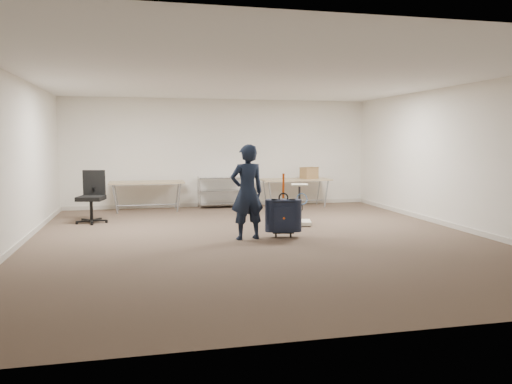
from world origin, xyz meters
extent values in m
plane|color=#4B392D|center=(0.00, 0.00, 0.00)|extent=(9.00, 9.00, 0.00)
plane|color=white|center=(0.00, 4.50, 1.40)|extent=(8.00, 0.00, 8.00)
plane|color=white|center=(0.00, -4.50, 1.40)|extent=(8.00, 0.00, 8.00)
plane|color=white|center=(-4.00, 0.00, 1.40)|extent=(0.00, 9.00, 9.00)
plane|color=white|center=(4.00, 0.00, 1.40)|extent=(0.00, 9.00, 9.00)
plane|color=white|center=(0.00, 0.00, 2.80)|extent=(8.00, 8.00, 0.00)
cube|color=beige|center=(0.00, 4.49, 0.05)|extent=(8.00, 0.02, 0.10)
cube|color=beige|center=(-3.99, 0.00, 0.05)|extent=(0.02, 9.00, 0.10)
cube|color=beige|center=(3.99, 0.00, 0.05)|extent=(0.02, 9.00, 0.10)
cube|color=tan|center=(-1.90, 3.95, 0.71)|extent=(1.80, 0.75, 0.03)
cylinder|color=#919599|center=(-1.90, 3.95, 0.15)|extent=(1.50, 0.02, 0.02)
cylinder|color=#919599|center=(-2.65, 3.65, 0.35)|extent=(0.13, 0.04, 0.69)
cylinder|color=#919599|center=(-1.15, 3.65, 0.35)|extent=(0.13, 0.04, 0.69)
cylinder|color=#919599|center=(-2.65, 4.25, 0.35)|extent=(0.13, 0.04, 0.69)
cylinder|color=#919599|center=(-1.15, 4.25, 0.35)|extent=(0.13, 0.04, 0.69)
cube|color=tan|center=(1.90, 3.95, 0.71)|extent=(1.80, 0.75, 0.03)
cylinder|color=#919599|center=(1.90, 3.95, 0.15)|extent=(1.50, 0.02, 0.02)
cylinder|color=#919599|center=(1.15, 3.65, 0.35)|extent=(0.13, 0.04, 0.69)
cylinder|color=#919599|center=(2.65, 3.65, 0.35)|extent=(0.13, 0.04, 0.69)
cylinder|color=#919599|center=(1.15, 4.25, 0.35)|extent=(0.13, 0.04, 0.69)
cylinder|color=#919599|center=(2.65, 4.25, 0.35)|extent=(0.13, 0.04, 0.69)
cylinder|color=#B9BBC0|center=(-0.60, 3.98, 0.40)|extent=(0.02, 0.02, 0.80)
cylinder|color=#B9BBC0|center=(0.60, 3.98, 0.40)|extent=(0.02, 0.02, 0.80)
cylinder|color=#B9BBC0|center=(-0.60, 4.42, 0.40)|extent=(0.02, 0.02, 0.80)
cylinder|color=#B9BBC0|center=(0.60, 4.42, 0.40)|extent=(0.02, 0.02, 0.80)
cube|color=#B9BBC0|center=(0.00, 4.20, 0.10)|extent=(1.20, 0.45, 0.02)
cube|color=#B9BBC0|center=(0.00, 4.20, 0.45)|extent=(1.20, 0.45, 0.02)
cube|color=#B9BBC0|center=(0.00, 4.20, 0.78)|extent=(1.20, 0.45, 0.01)
imported|color=black|center=(-0.22, -0.01, 0.84)|extent=(0.67, 0.50, 1.67)
cube|color=black|center=(0.45, 0.01, 0.40)|extent=(0.46, 0.32, 0.58)
cube|color=black|center=(0.45, 0.03, 0.09)|extent=(0.40, 0.24, 0.03)
cylinder|color=black|center=(0.32, 0.03, 0.04)|extent=(0.04, 0.08, 0.08)
cylinder|color=black|center=(0.58, -0.02, 0.04)|extent=(0.04, 0.08, 0.08)
torus|color=black|center=(0.45, 0.01, 0.72)|extent=(0.18, 0.06, 0.18)
cube|color=#FF570D|center=(0.45, 0.03, 0.93)|extent=(0.04, 0.01, 0.44)
cylinder|color=black|center=(-3.07, 2.43, 0.05)|extent=(0.67, 0.67, 0.10)
cylinder|color=black|center=(-3.07, 2.43, 0.28)|extent=(0.07, 0.07, 0.45)
cube|color=black|center=(-3.07, 2.43, 0.52)|extent=(0.61, 0.61, 0.09)
cube|color=black|center=(-3.02, 2.67, 0.84)|extent=(0.47, 0.16, 0.53)
cube|color=beige|center=(1.13, 1.18, 0.06)|extent=(0.56, 0.56, 0.07)
cylinder|color=black|center=(0.94, 1.00, 0.02)|extent=(0.06, 0.06, 0.04)
cylinder|color=black|center=(1.13, 1.23, 0.46)|extent=(0.05, 0.05, 0.74)
cube|color=beige|center=(1.13, 1.18, 0.83)|extent=(0.38, 0.35, 0.04)
torus|color=blue|center=(1.17, 1.11, 0.55)|extent=(0.25, 0.15, 0.23)
cube|color=#A1814B|center=(2.28, 3.95, 0.88)|extent=(0.48, 0.42, 0.30)
camera|label=1|loc=(-1.99, -8.50, 1.75)|focal=35.00mm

